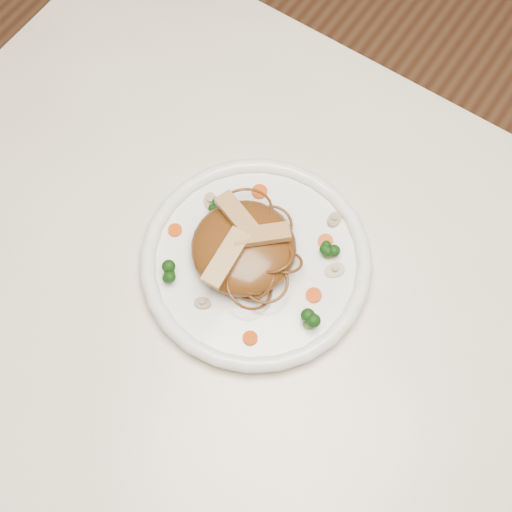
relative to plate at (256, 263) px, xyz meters
The scene contains 20 objects.
ground 0.76m from the plate, 18.84° to the right, with size 4.00×4.00×0.00m, color brown.
table 0.14m from the plate, 18.84° to the right, with size 1.20×0.80×0.75m.
plate is the anchor object (origin of this frame).
noodle_mound 0.04m from the plate, behind, with size 0.13×0.13×0.04m, color #5A3311.
chicken_a 0.06m from the plate, 97.57° to the left, with size 0.07×0.02×0.01m, color tan.
chicken_b 0.07m from the plate, 154.06° to the left, with size 0.07×0.02×0.01m, color tan.
chicken_c 0.07m from the plate, 118.86° to the right, with size 0.08×0.03×0.01m, color tan.
broccoli_0 0.10m from the plate, 39.34° to the left, with size 0.03×0.03×0.03m, color #0F390C, non-canonical shape.
broccoli_1 0.09m from the plate, 159.49° to the left, with size 0.02×0.02×0.03m, color #0F390C, non-canonical shape.
broccoli_2 0.12m from the plate, 133.67° to the right, with size 0.03×0.03×0.03m, color #0F390C, non-canonical shape.
broccoli_3 0.11m from the plate, 18.95° to the right, with size 0.03×0.03×0.03m, color #0F390C, non-canonical shape.
carrot_0 0.09m from the plate, 50.41° to the left, with size 0.02×0.02×0.01m, color #EC5508.
carrot_1 0.11m from the plate, 167.31° to the right, with size 0.02×0.02×0.01m, color #EC5508.
carrot_2 0.09m from the plate, ahead, with size 0.02×0.02×0.01m, color #EC5508.
carrot_3 0.10m from the plate, 121.58° to the left, with size 0.02×0.02×0.01m, color #EC5508.
carrot_4 0.11m from the plate, 59.60° to the right, with size 0.02×0.02×0.01m, color #EC5508.
mushroom_0 0.09m from the plate, 103.87° to the right, with size 0.02×0.02×0.01m, color beige.
mushroom_1 0.10m from the plate, 25.98° to the left, with size 0.03×0.03×0.01m, color beige.
mushroom_2 0.10m from the plate, 159.98° to the left, with size 0.03×0.03×0.01m, color beige.
mushroom_3 0.12m from the plate, 63.32° to the left, with size 0.02×0.02×0.01m, color beige.
Camera 1 is at (0.12, -0.27, 1.62)m, focal length 50.67 mm.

